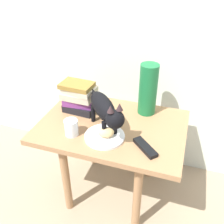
{
  "coord_description": "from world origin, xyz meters",
  "views": [
    {
      "loc": [
        0.35,
        -1.05,
        1.32
      ],
      "look_at": [
        0.0,
        0.0,
        0.6
      ],
      "focal_mm": 40.34,
      "sensor_mm": 36.0,
      "label": 1
    }
  ],
  "objects_px": {
    "tv_remote": "(145,147)",
    "bread_roll": "(106,132)",
    "plate": "(105,136)",
    "cat": "(105,109)",
    "green_vase": "(148,90)",
    "candle_jar": "(71,128)",
    "book_stack": "(79,97)",
    "side_table": "(112,135)"
  },
  "relations": [
    {
      "from": "tv_remote",
      "to": "bread_roll",
      "type": "bearing_deg",
      "value": -140.86
    },
    {
      "from": "plate",
      "to": "bread_roll",
      "type": "height_order",
      "value": "bread_roll"
    },
    {
      "from": "plate",
      "to": "cat",
      "type": "distance_m",
      "value": 0.14
    },
    {
      "from": "plate",
      "to": "green_vase",
      "type": "distance_m",
      "value": 0.36
    },
    {
      "from": "bread_roll",
      "to": "candle_jar",
      "type": "height_order",
      "value": "candle_jar"
    },
    {
      "from": "candle_jar",
      "to": "tv_remote",
      "type": "xyz_separation_m",
      "value": [
        0.38,
        0.0,
        -0.03
      ]
    },
    {
      "from": "cat",
      "to": "book_stack",
      "type": "height_order",
      "value": "cat"
    },
    {
      "from": "candle_jar",
      "to": "book_stack",
      "type": "bearing_deg",
      "value": 103.64
    },
    {
      "from": "plate",
      "to": "candle_jar",
      "type": "xyz_separation_m",
      "value": [
        -0.17,
        -0.03,
        0.03
      ]
    },
    {
      "from": "book_stack",
      "to": "tv_remote",
      "type": "bearing_deg",
      "value": -26.94
    },
    {
      "from": "cat",
      "to": "green_vase",
      "type": "relative_size",
      "value": 1.28
    },
    {
      "from": "tv_remote",
      "to": "side_table",
      "type": "bearing_deg",
      "value": -169.78
    },
    {
      "from": "book_stack",
      "to": "bread_roll",
      "type": "bearing_deg",
      "value": -41.27
    },
    {
      "from": "cat",
      "to": "tv_remote",
      "type": "height_order",
      "value": "cat"
    },
    {
      "from": "book_stack",
      "to": "candle_jar",
      "type": "height_order",
      "value": "book_stack"
    },
    {
      "from": "cat",
      "to": "book_stack",
      "type": "xyz_separation_m",
      "value": [
        -0.21,
        0.14,
        -0.04
      ]
    },
    {
      "from": "bread_roll",
      "to": "green_vase",
      "type": "relative_size",
      "value": 0.27
    },
    {
      "from": "green_vase",
      "to": "tv_remote",
      "type": "relative_size",
      "value": 1.96
    },
    {
      "from": "cat",
      "to": "green_vase",
      "type": "bearing_deg",
      "value": 55.6
    },
    {
      "from": "side_table",
      "to": "bread_roll",
      "type": "height_order",
      "value": "bread_roll"
    },
    {
      "from": "side_table",
      "to": "candle_jar",
      "type": "height_order",
      "value": "candle_jar"
    },
    {
      "from": "plate",
      "to": "tv_remote",
      "type": "height_order",
      "value": "tv_remote"
    },
    {
      "from": "cat",
      "to": "candle_jar",
      "type": "bearing_deg",
      "value": -151.25
    },
    {
      "from": "side_table",
      "to": "candle_jar",
      "type": "relative_size",
      "value": 9.24
    },
    {
      "from": "green_vase",
      "to": "side_table",
      "type": "bearing_deg",
      "value": -129.85
    },
    {
      "from": "side_table",
      "to": "book_stack",
      "type": "xyz_separation_m",
      "value": [
        -0.22,
        0.08,
        0.16
      ]
    },
    {
      "from": "side_table",
      "to": "green_vase",
      "type": "bearing_deg",
      "value": 50.15
    },
    {
      "from": "side_table",
      "to": "book_stack",
      "type": "relative_size",
      "value": 3.95
    },
    {
      "from": "green_vase",
      "to": "tv_remote",
      "type": "bearing_deg",
      "value": -79.19
    },
    {
      "from": "side_table",
      "to": "plate",
      "type": "bearing_deg",
      "value": -88.74
    },
    {
      "from": "cat",
      "to": "candle_jar",
      "type": "distance_m",
      "value": 0.2
    },
    {
      "from": "book_stack",
      "to": "tv_remote",
      "type": "height_order",
      "value": "book_stack"
    },
    {
      "from": "side_table",
      "to": "bread_roll",
      "type": "bearing_deg",
      "value": -85.6
    },
    {
      "from": "bread_roll",
      "to": "plate",
      "type": "bearing_deg",
      "value": 142.53
    },
    {
      "from": "plate",
      "to": "cat",
      "type": "relative_size",
      "value": 0.54
    },
    {
      "from": "book_stack",
      "to": "plate",
      "type": "bearing_deg",
      "value": -41.38
    },
    {
      "from": "book_stack",
      "to": "green_vase",
      "type": "bearing_deg",
      "value": 15.12
    },
    {
      "from": "book_stack",
      "to": "tv_remote",
      "type": "relative_size",
      "value": 1.33
    },
    {
      "from": "cat",
      "to": "candle_jar",
      "type": "relative_size",
      "value": 4.44
    },
    {
      "from": "plate",
      "to": "candle_jar",
      "type": "relative_size",
      "value": 2.39
    },
    {
      "from": "bread_roll",
      "to": "book_stack",
      "type": "distance_m",
      "value": 0.31
    },
    {
      "from": "cat",
      "to": "green_vase",
      "type": "distance_m",
      "value": 0.3
    }
  ]
}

